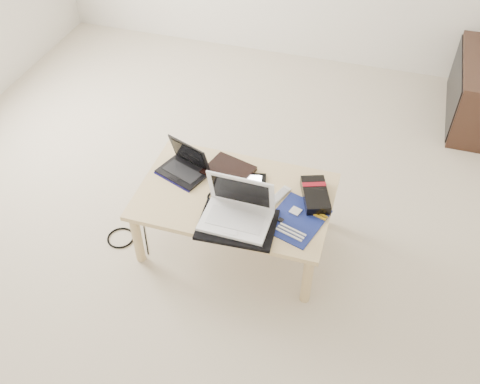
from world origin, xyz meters
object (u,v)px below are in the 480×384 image
(gpu_box, at_px, (315,195))
(coffee_table, at_px, (235,200))
(netbook, at_px, (185,166))
(white_laptop, at_px, (238,210))

(gpu_box, bearing_deg, coffee_table, -167.63)
(netbook, bearing_deg, gpu_box, -0.17)
(netbook, height_order, white_laptop, white_laptop)
(gpu_box, bearing_deg, netbook, 179.83)
(netbook, xyz_separation_m, white_laptop, (0.41, -0.28, 0.03))
(white_laptop, bearing_deg, coffee_table, 111.37)
(coffee_table, height_order, netbook, netbook)
(coffee_table, distance_m, netbook, 0.37)
(coffee_table, bearing_deg, netbook, 163.81)
(coffee_table, relative_size, gpu_box, 3.67)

